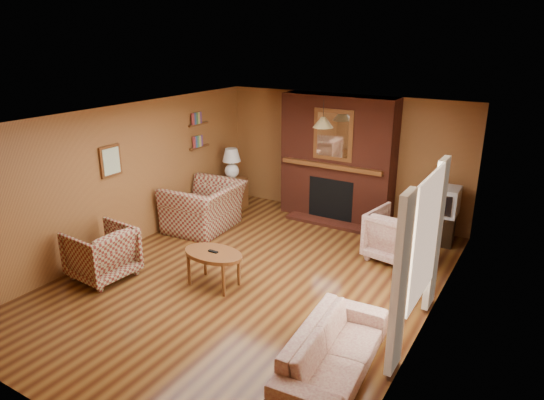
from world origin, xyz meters
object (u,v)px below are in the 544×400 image
Objects in this scene: tv_stand at (439,228)px; table_lamp at (232,162)px; floral_sofa at (334,351)px; side_table at (232,192)px; fireplace at (337,160)px; plaid_armchair at (102,253)px; coffee_table at (213,256)px; plaid_loveseat at (204,207)px; floral_armchair at (398,236)px; crt_tv at (443,201)px.

table_lamp is at bearing 179.65° from tv_stand.
side_table is (-4.00, 3.76, 0.05)m from floral_sofa.
plaid_armchair is at bearing -115.60° from fireplace.
fireplace is 3.78× the size of side_table.
floral_sofa is 5.53m from table_lamp.
coffee_table reaches higher than tv_stand.
floral_sofa is 3.45× the size of tv_stand.
coffee_table is at bearing 117.03° from plaid_armchair.
fireplace reaches higher than plaid_loveseat.
floral_armchair reaches higher than plaid_armchair.
coffee_table is 1.71× the size of crt_tv.
floral_armchair is 1.40× the size of side_table.
coffee_table is at bearing -59.06° from side_table.
plaid_loveseat is 1.54× the size of plaid_armchair.
floral_sofa is 4.14m from crt_tv.
floral_armchair is (3.58, 2.87, 0.02)m from plaid_armchair.
coffee_table is 1.45× the size of side_table.
side_table is 4.17m from tv_stand.
floral_sofa reaches higher than tv_stand.
side_table is 1.19× the size of tv_stand.
side_table is at bearing 120.94° from coffee_table.
floral_sofa is at bearing -43.21° from table_lamp.
crt_tv is at bearing 138.56° from plaid_armchair.
fireplace is 2.67m from plaid_loveseat.
plaid_armchair reaches higher than tv_stand.
plaid_armchair is (-1.95, -4.07, -0.79)m from fireplace.
plaid_armchair is 1.71m from coffee_table.
plaid_armchair is at bearing -87.57° from side_table.
plaid_armchair is at bearing -141.01° from tv_stand.
side_table is 4.19m from crt_tv.
crt_tv reaches higher than coffee_table.
plaid_loveseat is 2.20m from coffee_table.
plaid_armchair is 0.96× the size of floral_armchair.
crt_tv is (2.42, 3.22, 0.32)m from coffee_table.
floral_armchair is 1.65× the size of crt_tv.
crt_tv is (4.00, 3.88, 0.38)m from plaid_armchair.
table_lamp is at bearing -0.45° from floral_armchair.
tv_stand is (3.90, 1.59, -0.16)m from plaid_loveseat.
plaid_loveseat is 1.27m from side_table.
table_lamp reaches higher than side_table.
floral_armchair is (-0.27, 3.10, 0.14)m from floral_sofa.
crt_tv is (4.15, 0.34, 0.46)m from side_table.
crt_tv is (2.05, -0.19, -0.41)m from fireplace.
tv_stand is at bearing 108.11° from plaid_loveseat.
floral_armchair is at bearing -117.86° from tv_stand.
floral_sofa is (3.75, -2.51, -0.16)m from plaid_loveseat.
tv_stand is (2.42, 3.23, -0.19)m from coffee_table.
fireplace is at bearing 14.29° from table_lamp.
plaid_armchair is 0.47× the size of floral_sofa.
fireplace is at bearing 129.76° from plaid_loveseat.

